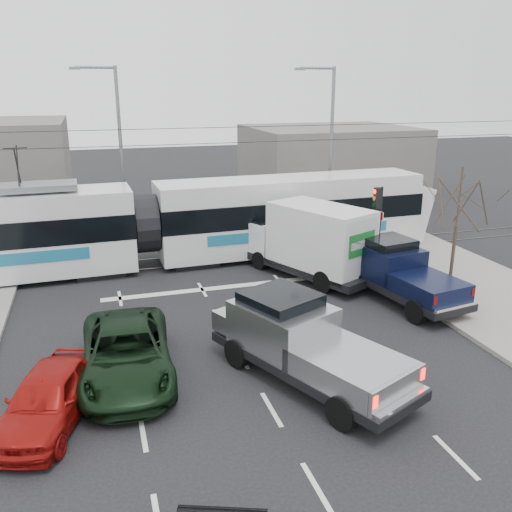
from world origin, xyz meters
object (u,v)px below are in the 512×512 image
object	(u,v)px
red_car	(48,397)
street_lamp_near	(328,139)
tram	(144,225)
green_car	(126,353)
navy_pickup	(399,272)
bare_tree	(459,202)
box_truck	(310,242)
traffic_signal	(378,209)
silver_pickup	(300,340)
street_lamp_far	(117,142)

from	to	relation	value
red_car	street_lamp_near	bearing A→B (deg)	66.82
tram	green_car	size ratio (longest dim) A/B	5.03
navy_pickup	green_car	bearing A→B (deg)	-173.36
bare_tree	street_lamp_near	xyz separation A→B (m)	(-0.29, 11.50, 1.32)
green_car	navy_pickup	bearing A→B (deg)	19.01
bare_tree	street_lamp_near	world-z (taller)	street_lamp_near
bare_tree	green_car	bearing A→B (deg)	-167.96
box_truck	red_car	size ratio (longest dim) A/B	1.64
traffic_signal	box_truck	size ratio (longest dim) A/B	0.53
silver_pickup	tram	bearing A→B (deg)	81.81
red_car	bare_tree	bearing A→B (deg)	35.74
navy_pickup	traffic_signal	bearing A→B (deg)	65.27
traffic_signal	red_car	world-z (taller)	traffic_signal
bare_tree	traffic_signal	bearing A→B (deg)	105.76
navy_pickup	red_car	distance (m)	13.44
bare_tree	red_car	size ratio (longest dim) A/B	1.21
tram	green_car	bearing A→B (deg)	-100.90
traffic_signal	green_car	distance (m)	13.56
traffic_signal	silver_pickup	size ratio (longest dim) A/B	0.54
bare_tree	street_lamp_far	bearing A→B (deg)	131.12
street_lamp_near	street_lamp_far	world-z (taller)	same
silver_pickup	green_car	distance (m)	4.97
green_car	red_car	distance (m)	2.62
street_lamp_near	red_car	bearing A→B (deg)	-132.26
street_lamp_near	street_lamp_far	xyz separation A→B (m)	(-11.50, 2.00, 0.00)
red_car	street_lamp_far	bearing A→B (deg)	99.71
navy_pickup	red_car	world-z (taller)	navy_pickup
street_lamp_near	street_lamp_far	distance (m)	11.67
traffic_signal	street_lamp_far	bearing A→B (deg)	138.28
street_lamp_near	navy_pickup	world-z (taller)	street_lamp_near
tram	red_car	bearing A→B (deg)	-109.02
tram	box_truck	xyz separation A→B (m)	(6.71, -3.42, -0.39)
traffic_signal	box_truck	bearing A→B (deg)	-175.52
silver_pickup	box_truck	size ratio (longest dim) A/B	0.99
bare_tree	tram	size ratio (longest dim) A/B	0.18
street_lamp_far	red_car	size ratio (longest dim) A/B	2.17
street_lamp_near	green_car	distance (m)	19.40
bare_tree	green_car	xyz separation A→B (m)	(-12.74, -2.72, -3.03)
navy_pickup	red_car	bearing A→B (deg)	-168.74
silver_pickup	navy_pickup	bearing A→B (deg)	13.08
green_car	red_car	bearing A→B (deg)	-136.58
traffic_signal	tram	size ratio (longest dim) A/B	0.13
bare_tree	red_car	world-z (taller)	bare_tree
traffic_signal	silver_pickup	bearing A→B (deg)	-130.22
box_truck	green_car	size ratio (longest dim) A/B	1.24
street_lamp_near	silver_pickup	bearing A→B (deg)	-116.26
traffic_signal	street_lamp_near	world-z (taller)	street_lamp_near
street_lamp_near	box_truck	xyz separation A→B (m)	(-4.19, -7.76, -3.52)
bare_tree	tram	xyz separation A→B (m)	(-11.18, 7.16, -1.80)
traffic_signal	street_lamp_near	bearing A→B (deg)	83.59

